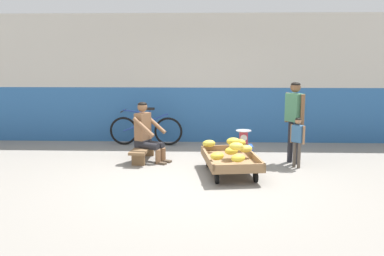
{
  "coord_description": "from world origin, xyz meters",
  "views": [
    {
      "loc": [
        0.22,
        -6.57,
        2.02
      ],
      "look_at": [
        -0.05,
        0.75,
        0.75
      ],
      "focal_mm": 39.48,
      "sensor_mm": 36.0,
      "label": 1
    }
  ],
  "objects_px": {
    "plastic_crate": "(243,153)",
    "shopping_bag": "(238,161)",
    "customer_child": "(297,137)",
    "bicycle_near_left": "(146,130)",
    "vendor_seated": "(147,132)",
    "low_bench": "(143,150)",
    "customer_adult": "(294,113)",
    "weighing_scale": "(243,137)",
    "banana_cart": "(230,161)"
  },
  "relations": [
    {
      "from": "plastic_crate",
      "to": "shopping_bag",
      "type": "xyz_separation_m",
      "value": [
        -0.13,
        -0.52,
        -0.03
      ]
    },
    {
      "from": "customer_child",
      "to": "bicycle_near_left",
      "type": "bearing_deg",
      "value": 148.51
    },
    {
      "from": "vendor_seated",
      "to": "bicycle_near_left",
      "type": "relative_size",
      "value": 0.69
    },
    {
      "from": "low_bench",
      "to": "shopping_bag",
      "type": "bearing_deg",
      "value": -13.82
    },
    {
      "from": "shopping_bag",
      "to": "bicycle_near_left",
      "type": "bearing_deg",
      "value": 136.57
    },
    {
      "from": "plastic_crate",
      "to": "customer_adult",
      "type": "distance_m",
      "value": 1.23
    },
    {
      "from": "plastic_crate",
      "to": "low_bench",
      "type": "bearing_deg",
      "value": -177.76
    },
    {
      "from": "vendor_seated",
      "to": "shopping_bag",
      "type": "relative_size",
      "value": 4.75
    },
    {
      "from": "vendor_seated",
      "to": "weighing_scale",
      "type": "relative_size",
      "value": 3.8
    },
    {
      "from": "vendor_seated",
      "to": "customer_adult",
      "type": "xyz_separation_m",
      "value": [
        2.78,
        -0.06,
        0.38
      ]
    },
    {
      "from": "low_bench",
      "to": "shopping_bag",
      "type": "relative_size",
      "value": 4.68
    },
    {
      "from": "plastic_crate",
      "to": "weighing_scale",
      "type": "distance_m",
      "value": 0.3
    },
    {
      "from": "bicycle_near_left",
      "to": "low_bench",
      "type": "bearing_deg",
      "value": -83.78
    },
    {
      "from": "bicycle_near_left",
      "to": "customer_child",
      "type": "relative_size",
      "value": 1.82
    },
    {
      "from": "bicycle_near_left",
      "to": "banana_cart",
      "type": "bearing_deg",
      "value": -52.4
    },
    {
      "from": "banana_cart",
      "to": "bicycle_near_left",
      "type": "relative_size",
      "value": 0.93
    },
    {
      "from": "shopping_bag",
      "to": "vendor_seated",
      "type": "bearing_deg",
      "value": 166.82
    },
    {
      "from": "low_bench",
      "to": "customer_child",
      "type": "distance_m",
      "value": 2.92
    },
    {
      "from": "low_bench",
      "to": "bicycle_near_left",
      "type": "xyz_separation_m",
      "value": [
        -0.15,
        1.41,
        0.15
      ]
    },
    {
      "from": "low_bench",
      "to": "vendor_seated",
      "type": "distance_m",
      "value": 0.38
    },
    {
      "from": "weighing_scale",
      "to": "customer_adult",
      "type": "height_order",
      "value": "customer_adult"
    },
    {
      "from": "bicycle_near_left",
      "to": "customer_child",
      "type": "distance_m",
      "value": 3.54
    },
    {
      "from": "banana_cart",
      "to": "shopping_bag",
      "type": "bearing_deg",
      "value": 70.04
    },
    {
      "from": "banana_cart",
      "to": "plastic_crate",
      "type": "distance_m",
      "value": 1.04
    },
    {
      "from": "shopping_bag",
      "to": "customer_child",
      "type": "bearing_deg",
      "value": 0.54
    },
    {
      "from": "plastic_crate",
      "to": "weighing_scale",
      "type": "xyz_separation_m",
      "value": [
        0.0,
        -0.0,
        0.3
      ]
    },
    {
      "from": "bicycle_near_left",
      "to": "weighing_scale",
      "type": "bearing_deg",
      "value": -32.6
    },
    {
      "from": "weighing_scale",
      "to": "customer_child",
      "type": "height_order",
      "value": "customer_child"
    },
    {
      "from": "vendor_seated",
      "to": "customer_child",
      "type": "relative_size",
      "value": 1.25
    },
    {
      "from": "shopping_bag",
      "to": "plastic_crate",
      "type": "bearing_deg",
      "value": 75.96
    },
    {
      "from": "banana_cart",
      "to": "plastic_crate",
      "type": "relative_size",
      "value": 4.29
    },
    {
      "from": "low_bench",
      "to": "customer_adult",
      "type": "height_order",
      "value": "customer_adult"
    },
    {
      "from": "banana_cart",
      "to": "low_bench",
      "type": "distance_m",
      "value": 1.88
    },
    {
      "from": "weighing_scale",
      "to": "customer_adult",
      "type": "distance_m",
      "value": 1.06
    },
    {
      "from": "plastic_crate",
      "to": "customer_child",
      "type": "height_order",
      "value": "customer_child"
    },
    {
      "from": "weighing_scale",
      "to": "customer_child",
      "type": "xyz_separation_m",
      "value": [
        0.92,
        -0.51,
        0.11
      ]
    },
    {
      "from": "vendor_seated",
      "to": "bicycle_near_left",
      "type": "distance_m",
      "value": 1.49
    },
    {
      "from": "vendor_seated",
      "to": "bicycle_near_left",
      "type": "height_order",
      "value": "vendor_seated"
    },
    {
      "from": "banana_cart",
      "to": "customer_adult",
      "type": "distance_m",
      "value": 1.63
    },
    {
      "from": "low_bench",
      "to": "weighing_scale",
      "type": "height_order",
      "value": "weighing_scale"
    },
    {
      "from": "customer_adult",
      "to": "shopping_bag",
      "type": "height_order",
      "value": "customer_adult"
    },
    {
      "from": "weighing_scale",
      "to": "customer_child",
      "type": "relative_size",
      "value": 0.33
    },
    {
      "from": "plastic_crate",
      "to": "bicycle_near_left",
      "type": "bearing_deg",
      "value": 147.42
    },
    {
      "from": "vendor_seated",
      "to": "shopping_bag",
      "type": "height_order",
      "value": "vendor_seated"
    },
    {
      "from": "customer_adult",
      "to": "customer_child",
      "type": "distance_m",
      "value": 0.51
    },
    {
      "from": "customer_child",
      "to": "vendor_seated",
      "type": "bearing_deg",
      "value": 171.92
    },
    {
      "from": "banana_cart",
      "to": "customer_adult",
      "type": "relative_size",
      "value": 1.01
    },
    {
      "from": "shopping_bag",
      "to": "banana_cart",
      "type": "bearing_deg",
      "value": -109.96
    },
    {
      "from": "customer_adult",
      "to": "banana_cart",
      "type": "bearing_deg",
      "value": -146.44
    },
    {
      "from": "bicycle_near_left",
      "to": "customer_adult",
      "type": "bearing_deg",
      "value": -26.73
    }
  ]
}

